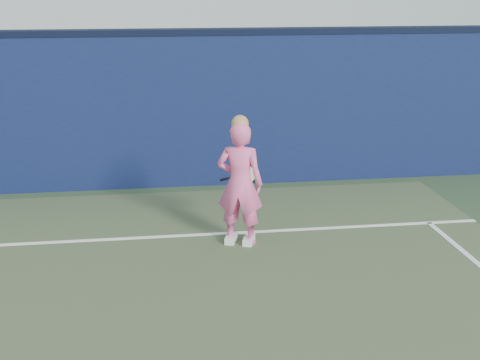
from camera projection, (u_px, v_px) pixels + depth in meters
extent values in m
cube|color=#0E163E|center=(94.00, 114.00, 10.93)|extent=(24.00, 0.40, 2.50)
cube|color=black|center=(89.00, 33.00, 10.56)|extent=(24.00, 0.42, 0.10)
imported|color=pink|center=(240.00, 184.00, 8.63)|extent=(0.70, 0.57, 1.64)
sphere|color=tan|center=(240.00, 124.00, 8.40)|extent=(0.22, 0.22, 0.22)
cube|color=white|center=(249.00, 240.00, 8.82)|extent=(0.21, 0.30, 0.10)
cube|color=white|center=(231.00, 239.00, 8.87)|extent=(0.21, 0.30, 0.10)
torus|color=black|center=(248.00, 174.00, 9.04)|extent=(0.28, 0.06, 0.28)
torus|color=#B3CE13|center=(248.00, 174.00, 9.04)|extent=(0.23, 0.04, 0.23)
cylinder|color=beige|center=(248.00, 174.00, 9.04)|extent=(0.23, 0.03, 0.23)
cylinder|color=black|center=(233.00, 177.00, 9.10)|extent=(0.26, 0.08, 0.09)
cylinder|color=black|center=(224.00, 179.00, 9.14)|extent=(0.12, 0.05, 0.06)
cube|color=white|center=(87.00, 240.00, 8.91)|extent=(11.00, 0.08, 0.01)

